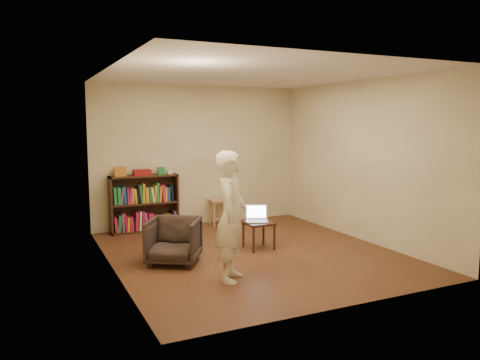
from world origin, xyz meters
name	(u,v)px	position (x,y,z in m)	size (l,w,h in m)	color
floor	(252,253)	(0.00, 0.00, 0.00)	(4.50, 4.50, 0.00)	#442715
ceiling	(252,74)	(0.00, 0.00, 2.60)	(4.50, 4.50, 0.00)	silver
wall_back	(199,156)	(0.00, 2.25, 1.30)	(4.00, 4.00, 0.00)	beige
wall_left	(111,172)	(-2.00, 0.00, 1.30)	(4.50, 4.50, 0.00)	beige
wall_right	(361,161)	(2.00, 0.00, 1.30)	(4.50, 4.50, 0.00)	beige
bookshelf	(144,206)	(-1.09, 2.09, 0.44)	(1.20, 0.30, 1.00)	black
box_yellow	(120,172)	(-1.49, 2.10, 1.08)	(0.20, 0.14, 0.16)	#C47422
red_cloth	(142,173)	(-1.12, 2.06, 1.05)	(0.30, 0.22, 0.10)	maroon
box_green	(161,171)	(-0.77, 2.08, 1.06)	(0.13, 0.13, 0.13)	#1F7639
box_white	(170,172)	(-0.61, 2.08, 1.04)	(0.09, 0.09, 0.07)	beige
stool	(218,204)	(0.29, 2.01, 0.39)	(0.34, 0.34, 0.49)	#A77F51
armchair	(174,241)	(-1.19, 0.00, 0.31)	(0.67, 0.69, 0.63)	#2C231D
side_table	(259,226)	(0.21, 0.17, 0.35)	(0.41, 0.41, 0.42)	black
laptop	(257,217)	(0.22, 0.26, 0.47)	(0.45, 0.46, 0.23)	#ADAEB2
person	(231,216)	(-0.76, -0.97, 0.79)	(0.58, 0.38, 1.59)	beige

